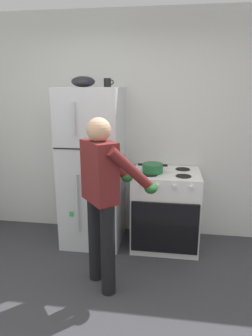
% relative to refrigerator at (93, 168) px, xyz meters
% --- Properties ---
extents(kitchen_wall_back, '(6.00, 0.10, 2.70)m').
position_rel_refrigerator_xyz_m(kitchen_wall_back, '(0.40, 0.38, 0.43)').
color(kitchen_wall_back, silver).
rests_on(kitchen_wall_back, ground).
extents(refrigerator, '(0.68, 0.72, 1.84)m').
position_rel_refrigerator_xyz_m(refrigerator, '(0.00, 0.00, 0.00)').
color(refrigerator, silver).
rests_on(refrigerator, ground).
extents(stove_range, '(0.76, 0.67, 0.91)m').
position_rel_refrigerator_xyz_m(stove_range, '(0.86, -0.01, -0.47)').
color(stove_range, white).
rests_on(stove_range, ground).
extents(person_cook, '(0.69, 0.71, 1.60)m').
position_rel_refrigerator_xyz_m(person_cook, '(0.32, -0.86, 0.04)').
color(person_cook, black).
rests_on(person_cook, ground).
extents(red_pot, '(0.33, 0.23, 0.10)m').
position_rel_refrigerator_xyz_m(red_pot, '(0.70, -0.05, 0.04)').
color(red_pot, '#236638').
rests_on(red_pot, stove_range).
extents(coffee_mug, '(0.11, 0.08, 0.10)m').
position_rel_refrigerator_xyz_m(coffee_mug, '(0.18, 0.05, 0.97)').
color(coffee_mug, black).
rests_on(coffee_mug, refrigerator).
extents(mixing_bowl, '(0.26, 0.26, 0.12)m').
position_rel_refrigerator_xyz_m(mixing_bowl, '(-0.08, 0.00, 0.98)').
color(mixing_bowl, black).
rests_on(mixing_bowl, refrigerator).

